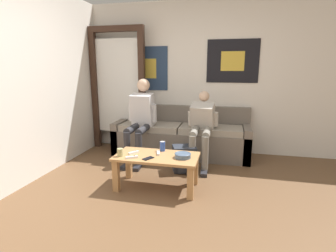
{
  "coord_description": "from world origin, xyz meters",
  "views": [
    {
      "loc": [
        0.65,
        -2.2,
        1.45
      ],
      "look_at": [
        -0.15,
        1.19,
        0.68
      ],
      "focal_mm": 28.0,
      "sensor_mm": 36.0,
      "label": 1
    }
  ],
  "objects_px": {
    "person_seated_adult": "(140,116)",
    "backpack": "(184,159)",
    "game_controller_near_left": "(134,152)",
    "game_controller_far_center": "(158,153)",
    "coffee_table": "(157,162)",
    "pillar_candle": "(120,152)",
    "couch": "(181,138)",
    "cell_phone": "(148,158)",
    "person_seated_teen": "(202,125)",
    "ceramic_bowl": "(183,155)",
    "game_controller_near_right": "(132,157)",
    "drink_can_blue": "(162,146)"
  },
  "relations": [
    {
      "from": "person_seated_teen",
      "to": "game_controller_near_right",
      "type": "xyz_separation_m",
      "value": [
        -0.7,
        -1.12,
        -0.18
      ]
    },
    {
      "from": "drink_can_blue",
      "to": "couch",
      "type": "bearing_deg",
      "value": 88.51
    },
    {
      "from": "pillar_candle",
      "to": "game_controller_near_right",
      "type": "height_order",
      "value": "pillar_candle"
    },
    {
      "from": "person_seated_adult",
      "to": "cell_phone",
      "type": "distance_m",
      "value": 1.23
    },
    {
      "from": "couch",
      "to": "cell_phone",
      "type": "relative_size",
      "value": 14.97
    },
    {
      "from": "ceramic_bowl",
      "to": "person_seated_teen",
      "type": "bearing_deg",
      "value": 83.17
    },
    {
      "from": "coffee_table",
      "to": "backpack",
      "type": "xyz_separation_m",
      "value": [
        0.24,
        0.6,
        -0.16
      ]
    },
    {
      "from": "game_controller_near_right",
      "to": "game_controller_near_left",
      "type": "bearing_deg",
      "value": 103.21
    },
    {
      "from": "coffee_table",
      "to": "drink_can_blue",
      "type": "bearing_deg",
      "value": 82.24
    },
    {
      "from": "ceramic_bowl",
      "to": "game_controller_near_right",
      "type": "distance_m",
      "value": 0.6
    },
    {
      "from": "couch",
      "to": "cell_phone",
      "type": "height_order",
      "value": "couch"
    },
    {
      "from": "game_controller_far_center",
      "to": "couch",
      "type": "bearing_deg",
      "value": 87.67
    },
    {
      "from": "drink_can_blue",
      "to": "game_controller_far_center",
      "type": "height_order",
      "value": "drink_can_blue"
    },
    {
      "from": "couch",
      "to": "game_controller_near_left",
      "type": "bearing_deg",
      "value": -104.86
    },
    {
      "from": "coffee_table",
      "to": "cell_phone",
      "type": "distance_m",
      "value": 0.18
    },
    {
      "from": "game_controller_far_center",
      "to": "person_seated_adult",
      "type": "bearing_deg",
      "value": 120.75
    },
    {
      "from": "game_controller_near_left",
      "to": "game_controller_far_center",
      "type": "relative_size",
      "value": 0.93
    },
    {
      "from": "drink_can_blue",
      "to": "cell_phone",
      "type": "xyz_separation_m",
      "value": [
        -0.09,
        -0.33,
        -0.06
      ]
    },
    {
      "from": "game_controller_near_left",
      "to": "coffee_table",
      "type": "bearing_deg",
      "value": -1.3
    },
    {
      "from": "pillar_candle",
      "to": "game_controller_near_left",
      "type": "xyz_separation_m",
      "value": [
        0.12,
        0.14,
        -0.04
      ]
    },
    {
      "from": "couch",
      "to": "coffee_table",
      "type": "distance_m",
      "value": 1.33
    },
    {
      "from": "cell_phone",
      "to": "coffee_table",
      "type": "bearing_deg",
      "value": 65.43
    },
    {
      "from": "coffee_table",
      "to": "cell_phone",
      "type": "height_order",
      "value": "cell_phone"
    },
    {
      "from": "couch",
      "to": "person_seated_adult",
      "type": "distance_m",
      "value": 0.8
    },
    {
      "from": "ceramic_bowl",
      "to": "drink_can_blue",
      "type": "distance_m",
      "value": 0.36
    },
    {
      "from": "coffee_table",
      "to": "ceramic_bowl",
      "type": "xyz_separation_m",
      "value": [
        0.32,
        -0.01,
        0.11
      ]
    },
    {
      "from": "person_seated_adult",
      "to": "backpack",
      "type": "distance_m",
      "value": 1.0
    },
    {
      "from": "couch",
      "to": "ceramic_bowl",
      "type": "bearing_deg",
      "value": -78.73
    },
    {
      "from": "person_seated_teen",
      "to": "ceramic_bowl",
      "type": "height_order",
      "value": "person_seated_teen"
    },
    {
      "from": "backpack",
      "to": "cell_phone",
      "type": "bearing_deg",
      "value": -112.1
    },
    {
      "from": "person_seated_teen",
      "to": "person_seated_adult",
      "type": "bearing_deg",
      "value": 179.67
    },
    {
      "from": "backpack",
      "to": "drink_can_blue",
      "type": "xyz_separation_m",
      "value": [
        -0.21,
        -0.42,
        0.3
      ]
    },
    {
      "from": "couch",
      "to": "coffee_table",
      "type": "relative_size",
      "value": 2.25
    },
    {
      "from": "backpack",
      "to": "game_controller_near_right",
      "type": "relative_size",
      "value": 2.77
    },
    {
      "from": "ceramic_bowl",
      "to": "game_controller_near_left",
      "type": "distance_m",
      "value": 0.62
    },
    {
      "from": "pillar_candle",
      "to": "game_controller_far_center",
      "type": "distance_m",
      "value": 0.46
    },
    {
      "from": "pillar_candle",
      "to": "game_controller_near_left",
      "type": "height_order",
      "value": "pillar_candle"
    },
    {
      "from": "person_seated_adult",
      "to": "game_controller_near_right",
      "type": "distance_m",
      "value": 1.19
    },
    {
      "from": "ceramic_bowl",
      "to": "game_controller_near_left",
      "type": "height_order",
      "value": "ceramic_bowl"
    },
    {
      "from": "person_seated_teen",
      "to": "couch",
      "type": "bearing_deg",
      "value": 135.76
    },
    {
      "from": "coffee_table",
      "to": "game_controller_far_center",
      "type": "height_order",
      "value": "game_controller_far_center"
    },
    {
      "from": "backpack",
      "to": "drink_can_blue",
      "type": "bearing_deg",
      "value": -117.02
    },
    {
      "from": "ceramic_bowl",
      "to": "cell_phone",
      "type": "distance_m",
      "value": 0.41
    },
    {
      "from": "person_seated_adult",
      "to": "game_controller_far_center",
      "type": "relative_size",
      "value": 8.69
    },
    {
      "from": "coffee_table",
      "to": "pillar_candle",
      "type": "xyz_separation_m",
      "value": [
        -0.42,
        -0.13,
        0.13
      ]
    },
    {
      "from": "couch",
      "to": "drink_can_blue",
      "type": "xyz_separation_m",
      "value": [
        -0.03,
        -1.15,
        0.18
      ]
    },
    {
      "from": "person_seated_teen",
      "to": "game_controller_near_left",
      "type": "relative_size",
      "value": 7.97
    },
    {
      "from": "backpack",
      "to": "pillar_candle",
      "type": "height_order",
      "value": "pillar_candle"
    },
    {
      "from": "pillar_candle",
      "to": "game_controller_far_center",
      "type": "relative_size",
      "value": 0.72
    },
    {
      "from": "person_seated_teen",
      "to": "pillar_candle",
      "type": "height_order",
      "value": "person_seated_teen"
    }
  ]
}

